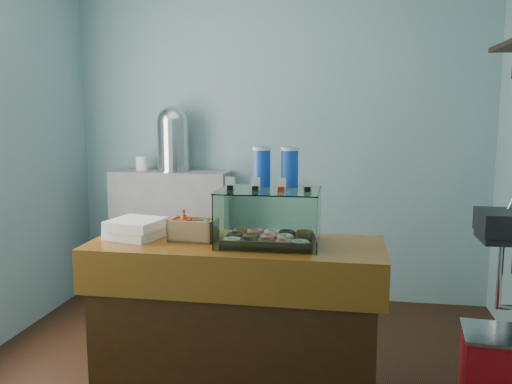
% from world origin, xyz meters
% --- Properties ---
extents(ground, '(3.50, 3.50, 0.00)m').
position_xyz_m(ground, '(0.00, 0.00, 0.00)').
color(ground, black).
rests_on(ground, ground).
extents(room_shell, '(3.54, 3.04, 2.82)m').
position_xyz_m(room_shell, '(0.03, 0.01, 1.71)').
color(room_shell, '#71A0A5').
rests_on(room_shell, ground).
extents(counter, '(1.60, 0.60, 0.90)m').
position_xyz_m(counter, '(0.00, -0.25, 0.46)').
color(counter, '#3C1D0B').
rests_on(counter, ground).
extents(back_shelf, '(1.00, 0.32, 1.10)m').
position_xyz_m(back_shelf, '(-0.90, 1.32, 0.55)').
color(back_shelf, gray).
rests_on(back_shelf, ground).
extents(display_case, '(0.55, 0.40, 0.51)m').
position_xyz_m(display_case, '(0.19, -0.22, 1.06)').
color(display_case, '#362210').
rests_on(display_case, counter).
extents(condiment_crate, '(0.26, 0.17, 0.17)m').
position_xyz_m(condiment_crate, '(-0.25, -0.24, 0.96)').
color(condiment_crate, tan).
rests_on(condiment_crate, counter).
extents(pastry_boxes, '(0.33, 0.33, 0.11)m').
position_xyz_m(pastry_boxes, '(-0.58, -0.24, 0.95)').
color(pastry_boxes, white).
rests_on(pastry_boxes, counter).
extents(coffee_urn, '(0.30, 0.30, 0.55)m').
position_xyz_m(coffee_urn, '(-0.87, 1.33, 1.39)').
color(coffee_urn, silver).
rests_on(coffee_urn, back_shelf).
extents(red_cooler, '(0.50, 0.40, 0.41)m').
position_xyz_m(red_cooler, '(1.47, -0.07, 0.21)').
color(red_cooler, red).
rests_on(red_cooler, ground).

